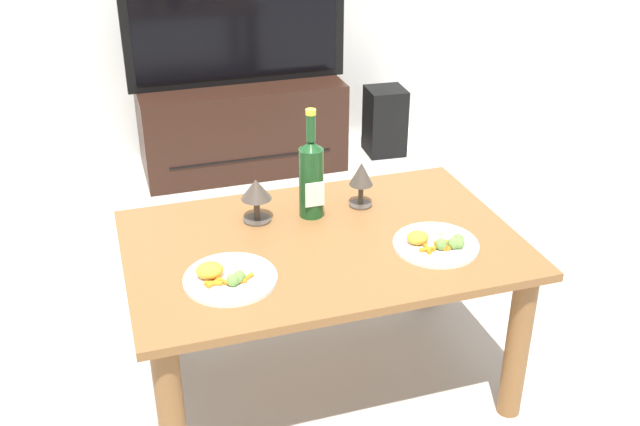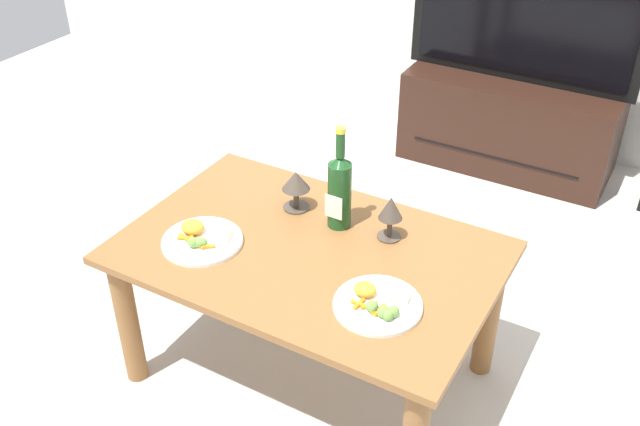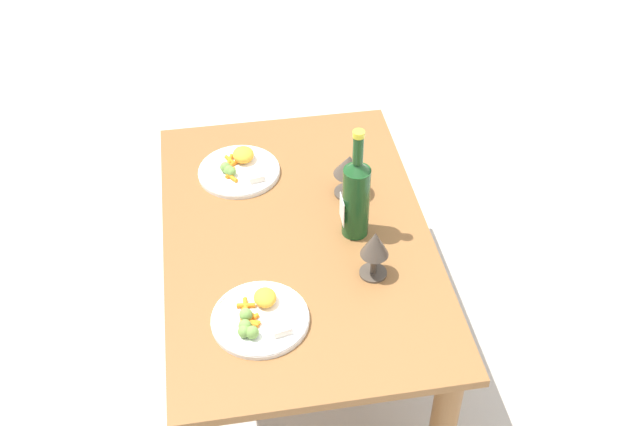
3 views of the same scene
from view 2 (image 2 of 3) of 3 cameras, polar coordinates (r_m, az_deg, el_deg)
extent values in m
plane|color=#B7B2A8|center=(2.52, -0.80, -12.40)|extent=(6.40, 6.40, 0.00)
cube|color=brown|center=(2.18, -0.90, -3.15)|extent=(1.13, 0.74, 0.02)
cylinder|color=brown|center=(2.42, -14.99, -8.21)|extent=(0.07, 0.07, 0.49)
cylinder|color=brown|center=(2.77, -6.55, -1.07)|extent=(0.07, 0.07, 0.49)
cylinder|color=brown|center=(2.42, 13.23, -7.74)|extent=(0.07, 0.07, 0.49)
cube|color=black|center=(3.69, 14.80, 6.98)|extent=(1.01, 0.44, 0.45)
cube|color=black|center=(3.54, 13.52, 4.31)|extent=(0.81, 0.01, 0.01)
cube|color=black|center=(3.51, 15.94, 13.98)|extent=(1.08, 0.04, 0.51)
cube|color=black|center=(3.49, 15.83, 13.87)|extent=(0.99, 0.01, 0.43)
cylinder|color=#19471E|center=(2.22, 1.55, 1.41)|extent=(0.07, 0.07, 0.22)
cone|color=#19471E|center=(2.16, 1.60, 4.16)|extent=(0.07, 0.07, 0.03)
cylinder|color=#19471E|center=(2.13, 1.62, 5.42)|extent=(0.03, 0.03, 0.08)
cylinder|color=yellow|center=(2.11, 1.64, 6.58)|extent=(0.03, 0.03, 0.02)
cube|color=silver|center=(2.21, 1.07, 0.47)|extent=(0.06, 0.00, 0.08)
cylinder|color=#473D33|center=(2.36, -1.88, 0.47)|extent=(0.09, 0.09, 0.01)
cylinder|color=#473D33|center=(2.34, -1.90, 1.23)|extent=(0.02, 0.02, 0.07)
cone|color=#473D33|center=(2.31, -1.93, 2.60)|extent=(0.09, 0.09, 0.06)
cylinder|color=#473D33|center=(2.23, 5.47, -1.87)|extent=(0.07, 0.07, 0.01)
cylinder|color=#473D33|center=(2.21, 5.52, -1.10)|extent=(0.02, 0.02, 0.07)
cone|color=#473D33|center=(2.17, 5.62, 0.42)|extent=(0.07, 0.07, 0.07)
cylinder|color=white|center=(2.23, -9.29, -2.25)|extent=(0.25, 0.25, 0.01)
torus|color=white|center=(2.22, -9.30, -2.08)|extent=(0.25, 0.25, 0.01)
ellipsoid|color=orange|center=(2.25, -10.06, -1.10)|extent=(0.07, 0.07, 0.04)
cube|color=beige|center=(2.22, -7.75, -1.68)|extent=(0.06, 0.05, 0.02)
cylinder|color=orange|center=(2.18, -8.93, -2.62)|extent=(0.05, 0.04, 0.01)
cylinder|color=orange|center=(2.19, -9.43, -2.47)|extent=(0.05, 0.04, 0.01)
cylinder|color=orange|center=(2.22, -10.12, -2.03)|extent=(0.04, 0.05, 0.01)
cylinder|color=orange|center=(2.23, -10.67, -1.93)|extent=(0.05, 0.03, 0.01)
cylinder|color=orange|center=(2.23, -10.62, -1.94)|extent=(0.05, 0.03, 0.01)
sphere|color=olive|center=(2.19, -10.01, -2.30)|extent=(0.03, 0.03, 0.03)
sphere|color=olive|center=(2.19, -9.49, -2.31)|extent=(0.03, 0.03, 0.03)
sphere|color=olive|center=(2.19, -9.27, -2.31)|extent=(0.03, 0.03, 0.03)
sphere|color=olive|center=(2.19, -9.73, -2.40)|extent=(0.03, 0.03, 0.03)
cylinder|color=white|center=(1.97, 4.59, -7.31)|extent=(0.24, 0.24, 0.01)
torus|color=white|center=(1.97, 4.60, -7.13)|extent=(0.24, 0.24, 0.01)
ellipsoid|color=orange|center=(1.99, 3.58, -6.04)|extent=(0.06, 0.06, 0.04)
cube|color=beige|center=(1.98, 6.28, -6.64)|extent=(0.06, 0.05, 0.02)
cylinder|color=orange|center=(1.94, 4.79, -7.74)|extent=(0.03, 0.05, 0.01)
cylinder|color=orange|center=(1.94, 4.68, -7.59)|extent=(0.03, 0.05, 0.01)
cylinder|color=orange|center=(1.95, 4.29, -7.49)|extent=(0.02, 0.05, 0.01)
cylinder|color=orange|center=(1.95, 3.92, -7.35)|extent=(0.04, 0.04, 0.01)
cylinder|color=orange|center=(1.96, 3.11, -7.19)|extent=(0.02, 0.05, 0.01)
cylinder|color=orange|center=(1.96, 3.10, -7.20)|extent=(0.05, 0.01, 0.01)
sphere|color=olive|center=(1.92, 5.82, -7.76)|extent=(0.03, 0.03, 0.03)
sphere|color=olive|center=(1.92, 5.01, -7.81)|extent=(0.03, 0.03, 0.03)
sphere|color=olive|center=(1.91, 5.39, -8.05)|extent=(0.03, 0.03, 0.03)
sphere|color=olive|center=(1.93, 4.13, -7.37)|extent=(0.03, 0.03, 0.03)
sphere|color=olive|center=(1.92, 5.07, -7.85)|extent=(0.03, 0.03, 0.03)
camera|label=1|loc=(1.52, -69.57, 2.97)|focal=41.81mm
camera|label=3|loc=(1.47, 64.76, 23.77)|focal=43.27mm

